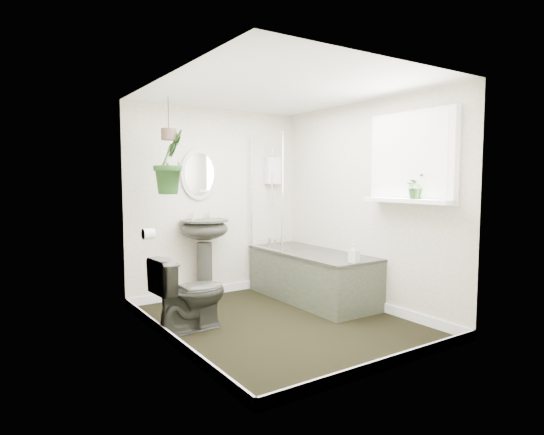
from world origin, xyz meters
TOP-DOWN VIEW (x-y plane):
  - floor at (0.00, 0.00)m, footprint 2.30×2.80m
  - ceiling at (0.00, 0.00)m, footprint 2.30×2.80m
  - wall_back at (0.00, 1.41)m, footprint 2.30×0.02m
  - wall_front at (0.00, -1.41)m, footprint 2.30×0.02m
  - wall_left at (-1.16, 0.00)m, footprint 0.02×2.80m
  - wall_right at (1.16, 0.00)m, footprint 0.02×2.80m
  - skirting at (0.00, 0.00)m, footprint 2.30×2.80m
  - bathtub at (0.80, 0.50)m, footprint 0.72×1.72m
  - bath_screen at (0.47, 0.99)m, footprint 0.04×0.72m
  - shower_box at (0.80, 1.34)m, footprint 0.20×0.10m
  - oval_mirror at (-0.25, 1.37)m, footprint 0.46×0.03m
  - wall_sconce at (-0.65, 1.36)m, footprint 0.04×0.04m
  - toilet_roll_holder at (-1.10, 0.70)m, footprint 0.11×0.11m
  - window_recess at (1.09, -0.70)m, footprint 0.08×1.00m
  - window_sill at (1.02, -0.70)m, footprint 0.18×1.00m
  - window_blinds at (1.04, -0.70)m, footprint 0.01×0.86m
  - toilet at (-0.85, 0.28)m, footprint 0.73×0.44m
  - pedestal_sink at (-0.25, 1.24)m, footprint 0.66×0.60m
  - sill_plant at (1.04, -0.80)m, footprint 0.24×0.22m
  - hanging_plant at (-0.78, 0.95)m, footprint 0.48×0.48m
  - soap_bottle at (0.72, -0.29)m, footprint 0.10×0.10m
  - hanging_pot at (-0.78, 0.95)m, footprint 0.16×0.16m

SIDE VIEW (x-z plane):
  - floor at x=0.00m, z-range -0.02..0.00m
  - skirting at x=0.00m, z-range 0.00..0.10m
  - bathtub at x=0.80m, z-range 0.00..0.58m
  - toilet at x=-0.85m, z-range 0.00..0.72m
  - pedestal_sink at x=-0.25m, z-range 0.00..0.97m
  - soap_bottle at x=0.72m, z-range 0.58..0.77m
  - toilet_roll_holder at x=-1.10m, z-range 0.84..0.96m
  - wall_back at x=0.00m, z-range 0.00..2.30m
  - wall_front at x=0.00m, z-range 0.00..2.30m
  - wall_left at x=-1.16m, z-range 0.00..2.30m
  - wall_right at x=1.16m, z-range 0.00..2.30m
  - window_sill at x=1.02m, z-range 1.21..1.25m
  - bath_screen at x=0.47m, z-range 0.58..1.98m
  - sill_plant at x=1.04m, z-range 1.25..1.49m
  - wall_sconce at x=-0.65m, z-range 1.29..1.51m
  - oval_mirror at x=-0.25m, z-range 1.19..1.81m
  - shower_box at x=0.80m, z-range 1.38..1.73m
  - hanging_plant at x=-0.78m, z-range 1.28..1.97m
  - window_recess at x=1.09m, z-range 1.20..2.10m
  - window_blinds at x=1.04m, z-range 1.27..2.03m
  - hanging_pot at x=-0.78m, z-range 1.85..1.97m
  - ceiling at x=0.00m, z-range 2.30..2.32m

